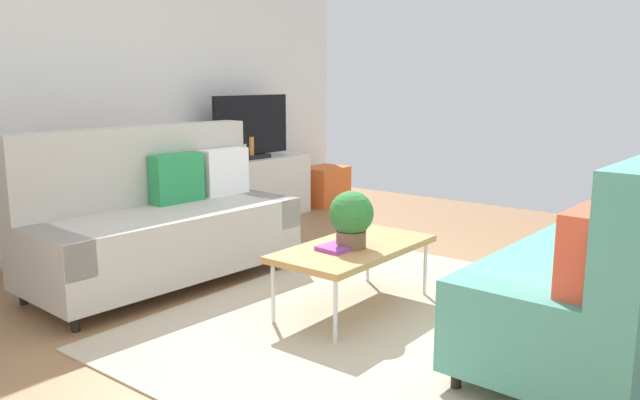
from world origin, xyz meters
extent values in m
plane|color=#936B47|center=(0.00, 0.00, 0.00)|extent=(7.68, 7.68, 0.00)
cube|color=white|center=(0.00, 2.80, 1.45)|extent=(6.40, 0.12, 2.90)
cube|color=tan|center=(0.05, -0.08, 0.01)|extent=(2.90, 2.20, 0.01)
cube|color=#B2ADA3|center=(-0.30, 1.47, 0.32)|extent=(1.94, 0.94, 0.44)
cube|color=#B2ADA3|center=(-0.28, 1.79, 0.82)|extent=(1.91, 0.30, 0.56)
cube|color=#B2ADA3|center=(0.55, 1.42, 0.43)|extent=(0.25, 0.85, 0.22)
cube|color=#B2ADA3|center=(-1.15, 1.52, 0.43)|extent=(0.25, 0.85, 0.22)
cylinder|color=black|center=(0.55, 1.08, 0.05)|extent=(0.05, 0.05, 0.10)
cylinder|color=black|center=(-1.19, 1.18, 0.05)|extent=(0.05, 0.05, 0.10)
cylinder|color=black|center=(0.59, 1.76, 0.05)|extent=(0.05, 0.05, 0.10)
cylinder|color=black|center=(-1.15, 1.86, 0.05)|extent=(0.05, 0.05, 0.10)
cube|color=white|center=(0.37, 1.57, 0.72)|extent=(0.41, 0.16, 0.36)
cube|color=#288C4C|center=(-0.07, 1.60, 0.72)|extent=(0.41, 0.16, 0.36)
cube|color=teal|center=(0.40, -1.23, 0.32)|extent=(1.92, 0.90, 0.44)
cube|color=teal|center=(-0.45, -1.20, 0.43)|extent=(0.23, 0.85, 0.22)
cube|color=teal|center=(1.25, -1.25, 0.43)|extent=(0.23, 0.85, 0.22)
cylinder|color=black|center=(-0.46, -0.86, 0.05)|extent=(0.05, 0.05, 0.10)
cylinder|color=black|center=(1.28, -0.92, 0.05)|extent=(0.05, 0.05, 0.10)
cube|color=#D84C33|center=(-0.28, -1.35, 0.72)|extent=(0.40, 0.15, 0.36)
cube|color=#B7844C|center=(0.10, 0.12, 0.40)|extent=(1.10, 0.56, 0.04)
cylinder|color=silver|center=(-0.40, 0.35, 0.19)|extent=(0.02, 0.02, 0.38)
cylinder|color=silver|center=(0.60, 0.35, 0.19)|extent=(0.02, 0.02, 0.38)
cylinder|color=silver|center=(-0.40, -0.11, 0.19)|extent=(0.02, 0.02, 0.38)
cylinder|color=silver|center=(0.60, -0.11, 0.19)|extent=(0.02, 0.02, 0.38)
cube|color=silver|center=(1.57, 2.46, 0.32)|extent=(1.40, 0.44, 0.64)
cube|color=black|center=(1.57, 2.44, 0.66)|extent=(0.36, 0.20, 0.04)
cube|color=black|center=(1.57, 2.44, 0.98)|extent=(1.00, 0.05, 0.60)
cube|color=orange|center=(2.67, 2.36, 0.22)|extent=(0.52, 0.40, 0.44)
cylinder|color=brown|center=(0.04, 0.11, 0.47)|extent=(0.18, 0.18, 0.11)
sphere|color=#2D7233|center=(0.04, 0.11, 0.63)|extent=(0.27, 0.27, 0.27)
cube|color=purple|center=(-0.04, 0.14, 0.43)|extent=(0.25, 0.20, 0.03)
cylinder|color=#B24C4C|center=(0.99, 2.51, 0.73)|extent=(0.09, 0.09, 0.19)
cylinder|color=#33B29E|center=(1.14, 2.51, 0.71)|extent=(0.14, 0.14, 0.13)
cylinder|color=orange|center=(1.34, 2.42, 0.72)|extent=(0.06, 0.06, 0.17)
cylinder|color=silver|center=(1.44, 2.42, 0.72)|extent=(0.05, 0.05, 0.16)
cylinder|color=orange|center=(1.54, 2.42, 0.75)|extent=(0.06, 0.06, 0.23)
camera|label=1|loc=(-3.00, -2.05, 1.43)|focal=35.24mm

